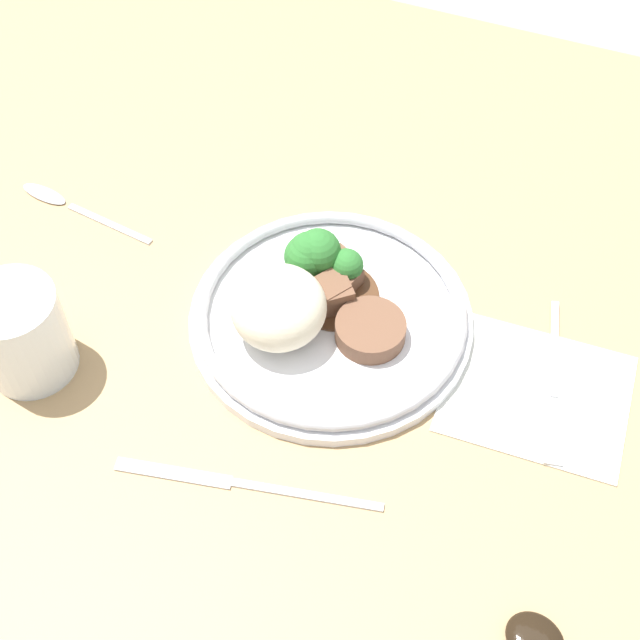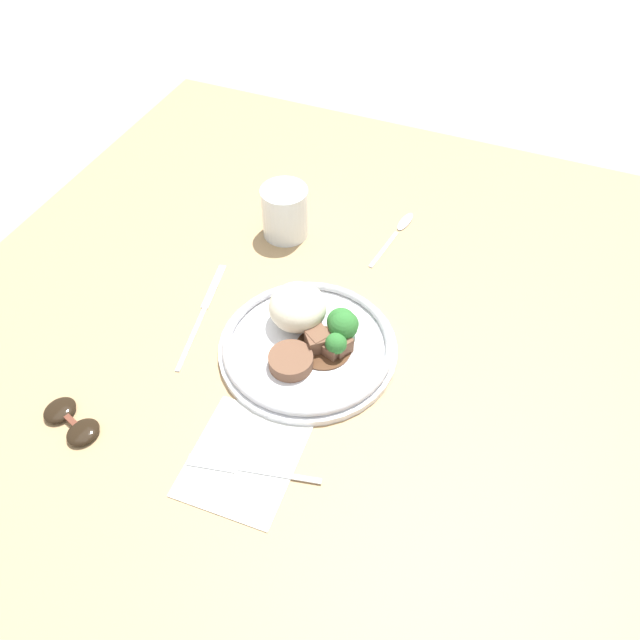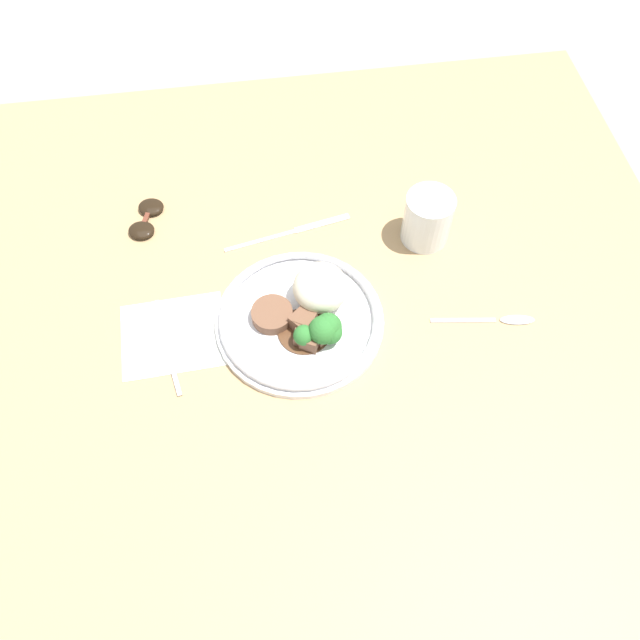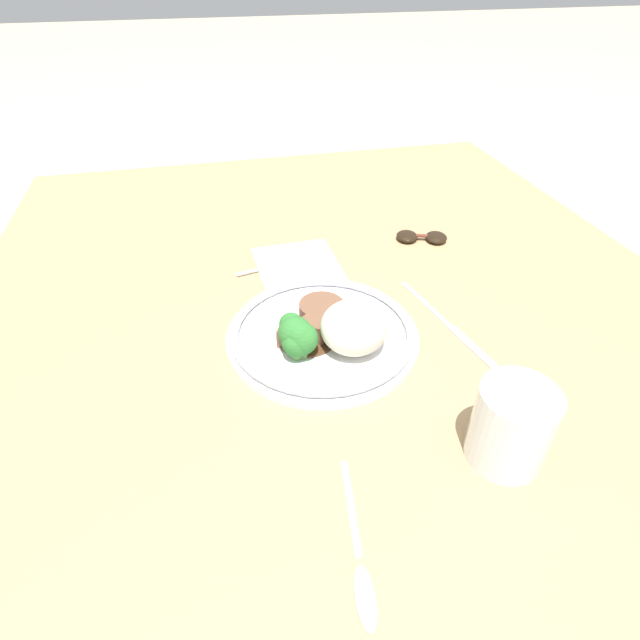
% 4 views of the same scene
% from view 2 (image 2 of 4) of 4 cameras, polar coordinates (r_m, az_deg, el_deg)
% --- Properties ---
extents(ground_plane, '(8.00, 8.00, 0.00)m').
position_cam_2_polar(ground_plane, '(0.95, -4.31, -5.21)').
color(ground_plane, tan).
extents(dining_table, '(1.40, 1.11, 0.03)m').
position_cam_2_polar(dining_table, '(0.94, -4.37, -4.59)').
color(dining_table, tan).
rests_on(dining_table, ground).
extents(napkin, '(0.17, 0.14, 0.00)m').
position_cam_2_polar(napkin, '(0.84, -6.98, -12.50)').
color(napkin, silver).
rests_on(napkin, dining_table).
extents(plate, '(0.27, 0.27, 0.08)m').
position_cam_2_polar(plate, '(0.92, -0.88, -1.48)').
color(plate, white).
rests_on(plate, dining_table).
extents(juice_glass, '(0.08, 0.08, 0.09)m').
position_cam_2_polar(juice_glass, '(1.10, -3.21, 9.66)').
color(juice_glass, orange).
rests_on(juice_glass, dining_table).
extents(fork, '(0.05, 0.18, 0.00)m').
position_cam_2_polar(fork, '(0.83, -7.30, -13.28)').
color(fork, silver).
rests_on(fork, napkin).
extents(knife, '(0.23, 0.05, 0.00)m').
position_cam_2_polar(knife, '(1.00, -10.65, 0.79)').
color(knife, silver).
rests_on(knife, dining_table).
extents(spoon, '(0.17, 0.04, 0.01)m').
position_cam_2_polar(spoon, '(1.14, 7.33, 8.32)').
color(spoon, silver).
rests_on(spoon, dining_table).
extents(sunglasses, '(0.07, 0.10, 0.01)m').
position_cam_2_polar(sunglasses, '(0.92, -21.79, -8.56)').
color(sunglasses, black).
rests_on(sunglasses, dining_table).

